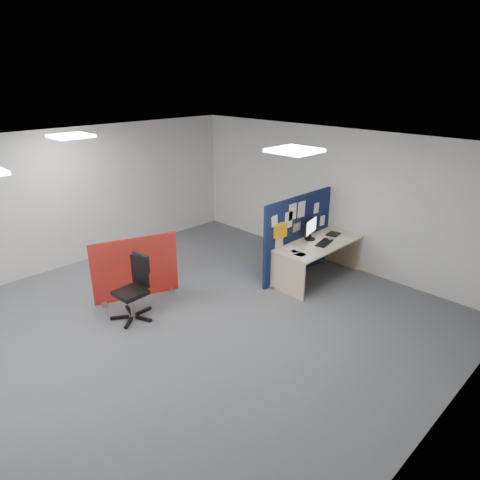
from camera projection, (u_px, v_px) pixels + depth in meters
floor at (142, 348)px, 6.06m from camera, size 9.00×9.00×0.00m
ceiling at (123, 158)px, 5.08m from camera, size 9.00×7.00×0.02m
wall_back at (31, 206)px, 7.88m from camera, size 9.00×0.02×2.70m
wall_front at (382, 394)px, 3.26m from camera, size 9.00×0.02×2.70m
wall_right at (330, 196)px, 8.53m from camera, size 0.02×7.00×2.70m
ceiling_lights at (119, 150)px, 5.75m from camera, size 4.10×4.10×0.04m
navy_divider at (297, 236)px, 8.03m from camera, size 1.89×0.30×1.56m
main_desk at (316, 250)px, 7.96m from camera, size 1.82×0.81×0.73m
monitor_main at (311, 228)px, 7.93m from camera, size 0.47×0.20×0.42m
keyboard at (324, 243)px, 7.82m from camera, size 0.48×0.27×0.02m
mouse at (331, 239)px, 7.97m from camera, size 0.11×0.08×0.03m
paper_tray at (333, 234)px, 8.26m from camera, size 0.31×0.26×0.01m
red_divider at (135, 268)px, 7.28m from camera, size 1.39×0.53×1.10m
office_chair at (135, 283)px, 6.67m from camera, size 0.66×0.68×1.02m
desk_papers at (311, 246)px, 7.71m from camera, size 1.46×0.88×0.00m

